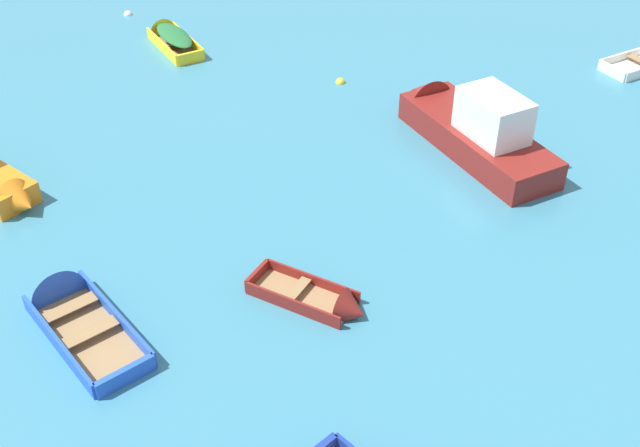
% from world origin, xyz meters
% --- Properties ---
extents(motor_launch_maroon_far_right, '(5.87, 6.71, 2.70)m').
position_xyz_m(motor_launch_maroon_far_right, '(4.06, 27.32, 0.76)').
color(motor_launch_maroon_far_right, maroon).
rests_on(motor_launch_maroon_far_right, ground_plane).
extents(rowboat_yellow_back_row_left, '(3.33, 3.61, 1.12)m').
position_xyz_m(rowboat_yellow_back_row_left, '(-8.53, 33.42, 0.35)').
color(rowboat_yellow_back_row_left, '#99754C').
rests_on(rowboat_yellow_back_row_left, ground_plane).
extents(rowboat_blue_midfield_right, '(4.37, 4.02, 1.46)m').
position_xyz_m(rowboat_blue_midfield_right, '(-5.72, 17.26, 0.21)').
color(rowboat_blue_midfield_right, '#99754C').
rests_on(rowboat_blue_midfield_right, ground_plane).
extents(rowboat_maroon_outer_left, '(3.38, 2.04, 1.02)m').
position_xyz_m(rowboat_maroon_outer_left, '(0.86, 18.52, 0.17)').
color(rowboat_maroon_outer_left, '#99754C').
rests_on(rowboat_maroon_outer_left, ground_plane).
extents(mooring_buoy_central, '(0.38, 0.38, 0.38)m').
position_xyz_m(mooring_buoy_central, '(-0.90, 31.13, 0.00)').
color(mooring_buoy_central, yellow).
rests_on(mooring_buoy_central, ground_plane).
extents(mooring_buoy_midfield, '(0.38, 0.38, 0.38)m').
position_xyz_m(mooring_buoy_midfield, '(-11.49, 36.11, 0.00)').
color(mooring_buoy_midfield, silver).
rests_on(mooring_buoy_midfield, ground_plane).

